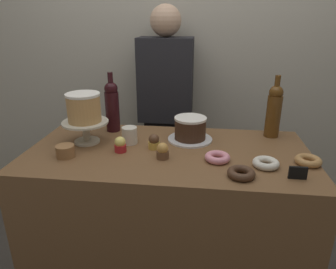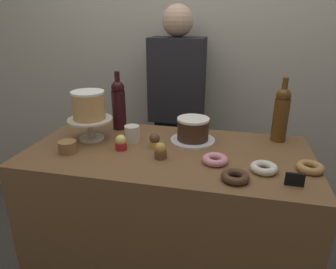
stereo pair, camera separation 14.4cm
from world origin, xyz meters
name	(u,v)px [view 1 (the left image)]	position (x,y,z in m)	size (l,w,h in m)	color
back_wall	(183,50)	(0.00, 0.91, 1.30)	(6.00, 0.05, 2.60)	#BCB7A8
display_counter	(168,229)	(0.00, 0.00, 0.46)	(1.34, 0.67, 0.92)	brown
cake_stand_pedestal	(86,128)	(-0.42, 0.05, 1.00)	(0.23, 0.23, 0.11)	beige
white_layer_cake	(84,108)	(-0.42, 0.05, 1.11)	(0.17, 0.17, 0.14)	tan
silver_serving_platter	(190,139)	(0.10, 0.14, 0.93)	(0.23, 0.23, 0.01)	white
chocolate_round_cake	(190,128)	(0.10, 0.14, 0.99)	(0.16, 0.16, 0.11)	#3D2619
wine_bottle_dark_red	(112,106)	(-0.34, 0.24, 1.07)	(0.08, 0.08, 0.33)	black
wine_bottle_amber	(274,110)	(0.52, 0.25, 1.07)	(0.08, 0.08, 0.33)	#5B3814
cupcake_chocolate	(154,142)	(-0.07, 0.01, 0.96)	(0.06, 0.06, 0.07)	gold
cupcake_lemon	(120,145)	(-0.22, -0.04, 0.96)	(0.06, 0.06, 0.07)	red
cupcake_caramel	(163,151)	(-0.01, -0.09, 0.96)	(0.06, 0.06, 0.07)	brown
donut_sugar	(266,163)	(0.43, -0.12, 0.94)	(0.11, 0.11, 0.03)	silver
donut_chocolate	(241,173)	(0.32, -0.23, 0.94)	(0.11, 0.11, 0.03)	#472D1E
donut_maple	(308,161)	(0.62, -0.07, 0.94)	(0.11, 0.11, 0.03)	#B27F47
donut_pink	(217,157)	(0.23, -0.09, 0.94)	(0.11, 0.11, 0.03)	pink
cookie_stack	(65,151)	(-0.45, -0.13, 0.95)	(0.08, 0.08, 0.05)	olive
price_sign_chalkboard	(298,173)	(0.54, -0.22, 0.95)	(0.07, 0.01, 0.05)	black
coffee_cup_ceramic	(130,135)	(-0.20, 0.06, 0.97)	(0.08, 0.08, 0.09)	silver
barista_figure	(166,120)	(-0.10, 0.71, 0.84)	(0.36, 0.22, 1.60)	black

